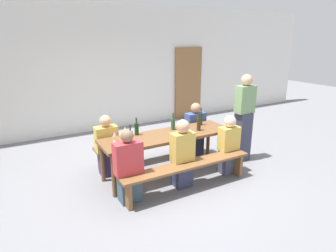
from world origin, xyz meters
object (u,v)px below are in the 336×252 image
Objects in this scene: bench_near at (188,169)px; seated_guest_far_1 at (195,131)px; wine_bottle_1 at (131,138)px; seated_guest_near_2 at (229,146)px; tasting_table at (168,138)px; wine_bottle_3 at (199,124)px; wooden_door at (188,83)px; wine_bottle_0 at (201,119)px; bench_far at (152,143)px; seated_guest_far_0 at (107,147)px; seated_guest_near_1 at (182,155)px; standing_host at (244,119)px; wine_glass_1 at (115,135)px; seated_guest_near_0 at (129,169)px; wine_glass_0 at (125,129)px; wine_bottle_4 at (137,129)px; wine_bottle_2 at (173,124)px.

seated_guest_far_1 is (0.92, 1.15, 0.16)m from bench_near.
wine_bottle_1 is 1.79m from seated_guest_near_2.
wine_bottle_3 reaches higher than tasting_table.
wooden_door reaches higher than tasting_table.
bench_near is 1.27m from wine_bottle_0.
bench_far is (0.00, 1.30, 0.00)m from bench_near.
seated_guest_far_0 reaches higher than wine_bottle_1.
wooden_door reaches higher than seated_guest_far_1.
bench_near is 0.96m from wine_bottle_3.
wine_bottle_3 is at bearing -55.43° from seated_guest_near_1.
seated_guest_far_1 is at bearing -44.96° from standing_host.
wine_bottle_3 is 2.01× the size of wine_glass_1.
seated_guest_near_0 reaches higher than wine_glass_1.
wine_glass_1 is 2.54m from standing_host.
wine_glass_0 is 0.14× the size of seated_guest_near_1.
seated_guest_far_0 is (-0.93, 1.00, -0.03)m from seated_guest_near_1.
seated_guest_far_1 is at bearing 51.23° from bench_near.
wine_glass_0 is 0.15× the size of seated_guest_near_2.
standing_host is at bearing -27.21° from bench_far.
wine_glass_1 is 0.15× the size of seated_guest_far_1.
tasting_table is 0.57m from wine_bottle_4.
wine_glass_1 is 0.69m from seated_guest_near_0.
seated_guest_far_1 reaches higher than wine_bottle_2.
wine_bottle_4 is at bearing 32.75° from seated_guest_near_1.
wine_bottle_4 is at bearing 118.83° from bench_near.
wine_bottle_2 is (0.21, 0.84, 0.50)m from bench_near.
seated_guest_far_1 is at bearing 90.00° from seated_guest_far_0.
wine_bottle_0 is 2.03× the size of wine_glass_0.
wooden_door is at bearing 44.95° from bench_far.
seated_guest_near_1 reaches higher than bench_far.
wine_bottle_0 is 1.31m from wine_bottle_4.
wine_bottle_2 is at bearing -59.22° from seated_guest_near_0.
bench_far is at bearing 28.08° from wine_glass_0.
seated_guest_near_0 is 1.90m from seated_guest_near_2.
wine_bottle_4 is (0.29, 0.43, -0.01)m from wine_bottle_1.
wine_glass_1 reaches higher than bench_far.
bench_far is at bearing -135.05° from wooden_door.
seated_guest_near_1 is (-0.01, -0.50, -0.12)m from tasting_table.
seated_guest_near_1 is (-2.44, -3.57, -0.50)m from wooden_door.
wine_bottle_4 is at bearing 17.35° from wine_glass_1.
tasting_table is at bearing -128.30° from wooden_door.
standing_host reaches higher than tasting_table.
tasting_table is 0.63m from wine_bottle_3.
seated_guest_near_0 is (-0.94, -1.15, 0.16)m from bench_far.
wine_glass_1 is (-0.44, -0.14, 0.01)m from wine_bottle_4.
tasting_table is at bearing -6.07° from standing_host.
wine_bottle_2 is 0.85m from seated_guest_far_1.
seated_guest_near_2 is (1.88, -0.60, -0.36)m from wine_glass_1.
seated_guest_near_1 is (0.93, 0.00, 0.03)m from seated_guest_near_0.
seated_guest_near_2 is at bearing -27.02° from wine_bottle_4.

